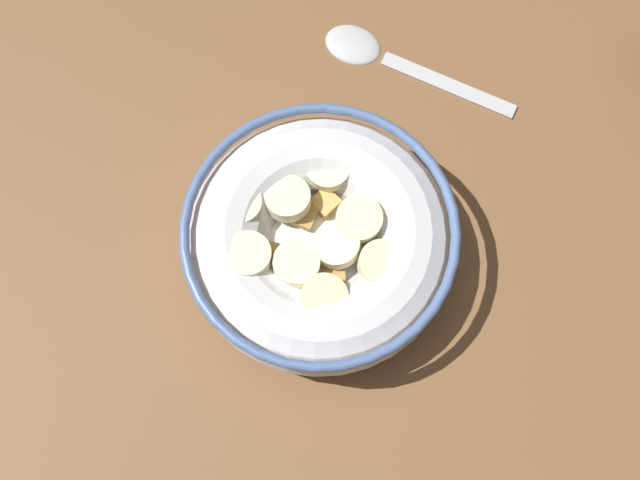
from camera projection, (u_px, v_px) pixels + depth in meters
ground_plane at (320, 259)px, 47.70cm from camera, size 120.97×120.97×2.00cm
cereal_bowl at (320, 241)px, 44.10cm from camera, size 15.91×15.91×5.18cm
spoon at (377, 52)px, 50.66cm from camera, size 13.52×4.37×0.80cm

